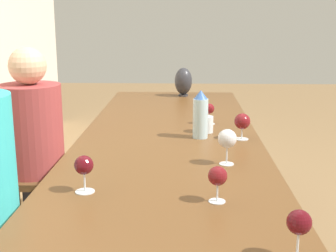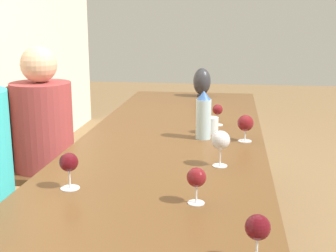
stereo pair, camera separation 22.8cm
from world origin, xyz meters
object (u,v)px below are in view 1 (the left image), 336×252
(wine_glass_4, at_px, (84,166))
(person_far, at_px, (35,144))
(wine_glass_3, at_px, (242,122))
(wine_glass_0, at_px, (227,139))
(wine_glass_5, at_px, (299,224))
(wine_glass_1, at_px, (218,177))
(water_bottle, at_px, (200,115))
(vase, at_px, (183,81))
(wine_glass_2, at_px, (209,110))
(chair_far, at_px, (22,165))
(water_tumbler, at_px, (206,124))

(wine_glass_4, relative_size, person_far, 0.12)
(wine_glass_3, bearing_deg, wine_glass_0, 164.72)
(wine_glass_3, xyz_separation_m, wine_glass_5, (-1.23, -0.00, 0.01))
(wine_glass_0, height_order, wine_glass_4, wine_glass_0)
(wine_glass_1, distance_m, wine_glass_5, 0.43)
(water_bottle, relative_size, vase, 1.13)
(wine_glass_0, height_order, wine_glass_2, wine_glass_0)
(wine_glass_3, height_order, wine_glass_5, wine_glass_5)
(wine_glass_1, xyz_separation_m, chair_far, (1.06, 1.07, -0.32))
(wine_glass_2, relative_size, chair_far, 0.13)
(water_bottle, distance_m, wine_glass_0, 0.46)
(wine_glass_1, xyz_separation_m, wine_glass_2, (1.19, -0.03, -0.00))
(wine_glass_5, xyz_separation_m, person_far, (1.44, 1.17, -0.20))
(water_bottle, relative_size, wine_glass_0, 1.62)
(water_tumbler, bearing_deg, water_bottle, 163.94)
(wine_glass_3, bearing_deg, chair_far, 80.35)
(water_tumbler, bearing_deg, chair_far, 86.29)
(vase, height_order, wine_glass_1, vase)
(wine_glass_3, xyz_separation_m, chair_far, (0.21, 1.25, -0.32))
(wine_glass_5, bearing_deg, person_far, 39.00)
(chair_far, bearing_deg, water_tumbler, -93.71)
(wine_glass_3, height_order, person_far, person_far)
(wine_glass_2, bearing_deg, wine_glass_5, -174.33)
(wine_glass_1, bearing_deg, water_bottle, 2.08)
(water_tumbler, xyz_separation_m, person_far, (0.07, 0.98, -0.14))
(water_tumbler, distance_m, wine_glass_0, 0.57)
(wine_glass_3, xyz_separation_m, wine_glass_4, (-0.77, 0.66, 0.01))
(wine_glass_1, distance_m, wine_glass_4, 0.49)
(chair_far, bearing_deg, wine_glass_3, -99.65)
(wine_glass_1, distance_m, chair_far, 1.54)
(vase, relative_size, wine_glass_2, 1.82)
(water_bottle, relative_size, wine_glass_4, 1.82)
(water_tumbler, height_order, wine_glass_2, wine_glass_2)
(wine_glass_3, bearing_deg, vase, 13.32)
(wine_glass_5, bearing_deg, wine_glass_3, 0.11)
(water_bottle, height_order, wine_glass_4, water_bottle)
(wine_glass_0, distance_m, wine_glass_3, 0.44)
(water_tumbler, distance_m, wine_glass_4, 1.03)
(vase, distance_m, person_far, 1.41)
(vase, relative_size, person_far, 0.19)
(wine_glass_1, relative_size, person_far, 0.11)
(water_tumbler, relative_size, wine_glass_2, 0.72)
(wine_glass_5, bearing_deg, vase, 7.02)
(wine_glass_2, relative_size, person_far, 0.10)
(wine_glass_0, distance_m, person_far, 1.24)
(water_bottle, relative_size, person_far, 0.21)
(vase, relative_size, wine_glass_4, 1.62)
(wine_glass_4, bearing_deg, water_tumbler, -27.90)
(wine_glass_2, bearing_deg, wine_glass_3, -155.85)
(wine_glass_1, bearing_deg, wine_glass_0, -9.36)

